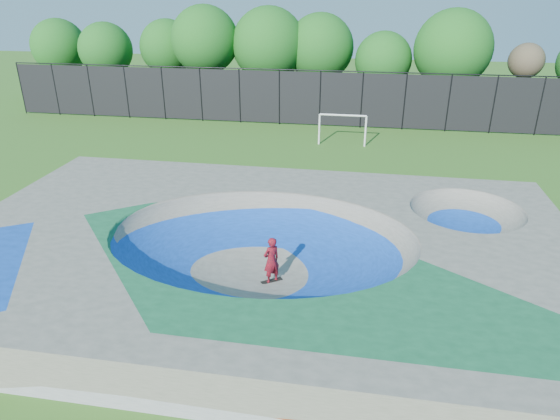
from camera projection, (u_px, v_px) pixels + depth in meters
The scene contains 7 objects.
ground at pixel (262, 270), 18.14m from camera, with size 120.00×120.00×0.00m, color #2D5D19.
skate_deck at pixel (262, 252), 17.84m from camera, with size 22.00×14.00×1.50m, color gray.
skater at pixel (271, 260), 17.09m from camera, with size 0.63×0.41×1.73m, color red.
skateboard at pixel (272, 281), 17.43m from camera, with size 0.78×0.22×0.05m, color black.
soccer_goal at pixel (343, 124), 31.92m from camera, with size 3.08×0.12×2.04m.
fence at pixel (320, 98), 36.17m from camera, with size 48.09×0.09×4.04m.
treeline at pixel (307, 49), 39.59m from camera, with size 52.16×7.41×8.25m.
Camera 1 is at (3.30, -15.32, 9.43)m, focal length 32.00 mm.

